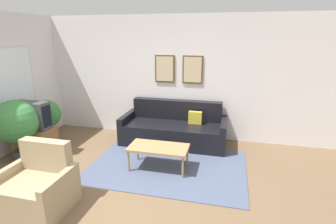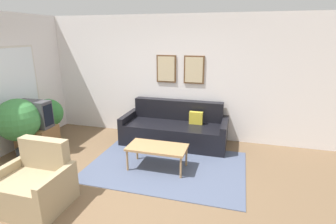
{
  "view_description": "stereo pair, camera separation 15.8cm",
  "coord_description": "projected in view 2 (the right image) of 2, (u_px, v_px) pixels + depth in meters",
  "views": [
    {
      "loc": [
        1.57,
        -3.05,
        2.28
      ],
      "look_at": [
        0.42,
        1.63,
        0.85
      ],
      "focal_mm": 28.0,
      "sensor_mm": 36.0,
      "label": 1
    },
    {
      "loc": [
        1.73,
        -3.01,
        2.28
      ],
      "look_at": [
        0.42,
        1.63,
        0.85
      ],
      "focal_mm": 28.0,
      "sensor_mm": 36.0,
      "label": 2
    }
  ],
  "objects": [
    {
      "name": "armchair",
      "position": [
        35.0,
        186.0,
        3.58
      ],
      "size": [
        0.9,
        0.76,
        0.88
      ],
      "rotation": [
        0.0,
        0.0,
        -0.08
      ],
      "color": "tan",
      "rests_on": "ground_plane"
    },
    {
      "name": "couch",
      "position": [
        175.0,
        129.0,
        5.67
      ],
      "size": [
        2.22,
        0.9,
        0.89
      ],
      "color": "black",
      "rests_on": "ground_plane"
    },
    {
      "name": "ground_plane",
      "position": [
        111.0,
        195.0,
        3.87
      ],
      "size": [
        16.0,
        16.0,
        0.0
      ],
      "primitive_type": "plane",
      "color": "brown"
    },
    {
      "name": "potted_plant_tall",
      "position": [
        18.0,
        121.0,
        4.81
      ],
      "size": [
        0.78,
        0.78,
        1.17
      ],
      "color": "#383D42",
      "rests_on": "ground_plane"
    },
    {
      "name": "coffee_table",
      "position": [
        157.0,
        148.0,
        4.54
      ],
      "size": [
        1.03,
        0.53,
        0.42
      ],
      "color": "#A87F51",
      "rests_on": "ground_plane"
    },
    {
      "name": "wall_back",
      "position": [
        162.0,
        77.0,
        5.91
      ],
      "size": [
        8.0,
        0.09,
        2.7
      ],
      "color": "silver",
      "rests_on": "ground_plane"
    },
    {
      "name": "potted_plant_by_window",
      "position": [
        49.0,
        114.0,
        5.71
      ],
      "size": [
        0.62,
        0.62,
        0.94
      ],
      "color": "slate",
      "rests_on": "ground_plane"
    },
    {
      "name": "tv_stand",
      "position": [
        38.0,
        139.0,
        5.21
      ],
      "size": [
        0.7,
        0.49,
        0.54
      ],
      "color": "brown",
      "rests_on": "ground_plane"
    },
    {
      "name": "area_rug",
      "position": [
        166.0,
        166.0,
        4.71
      ],
      "size": [
        2.74,
        1.88,
        0.01
      ],
      "color": "#4C5670",
      "rests_on": "ground_plane"
    },
    {
      "name": "tv",
      "position": [
        34.0,
        114.0,
        5.06
      ],
      "size": [
        0.67,
        0.28,
        0.52
      ],
      "color": "#424247",
      "rests_on": "tv_stand"
    }
  ]
}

